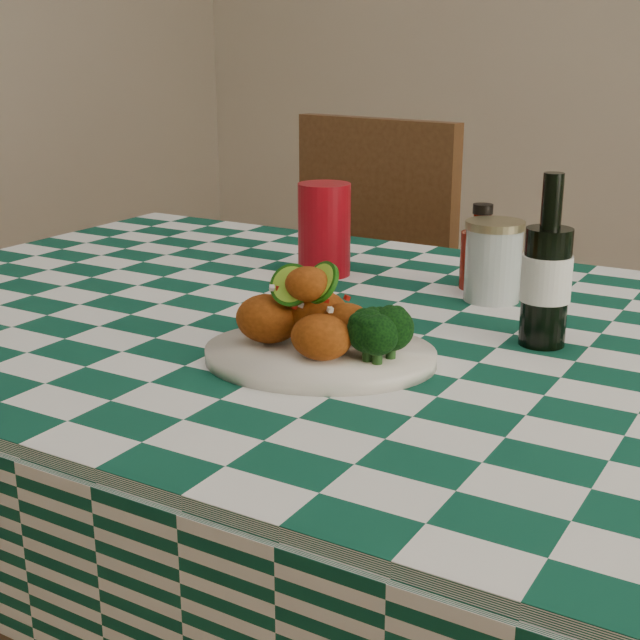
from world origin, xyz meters
The scene contains 9 objects.
dining_table centered at (0.00, 0.00, 0.39)m, with size 1.66×1.06×0.79m, color #0C4230, non-canonical shape.
plate centered at (0.03, -0.16, 0.80)m, with size 0.29×0.23×0.02m, color silver, non-canonical shape.
fried_chicken_pile centered at (0.02, -0.16, 0.85)m, with size 0.16×0.12×0.10m, color #973F0E, non-canonical shape.
broccoli_side centered at (0.11, -0.15, 0.83)m, with size 0.08×0.08×0.06m, color black, non-canonical shape.
red_tumbler centered at (-0.18, 0.22, 0.86)m, with size 0.09×0.09×0.16m, color #9B0813.
ketchup_bottle centered at (0.08, 0.27, 0.85)m, with size 0.06×0.06×0.14m, color #710E05, non-canonical shape.
mason_jar centered at (0.12, 0.21, 0.85)m, with size 0.09×0.09×0.12m, color #B2BCBA, non-canonical shape.
beer_bottle centered at (0.25, 0.04, 0.90)m, with size 0.06×0.06×0.23m, color black, non-canonical shape.
wooden_chair_left centered at (-0.46, 0.68, 0.50)m, with size 0.45×0.48×0.99m, color #472814, non-canonical shape.
Camera 1 is at (0.56, -1.06, 1.17)m, focal length 50.00 mm.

